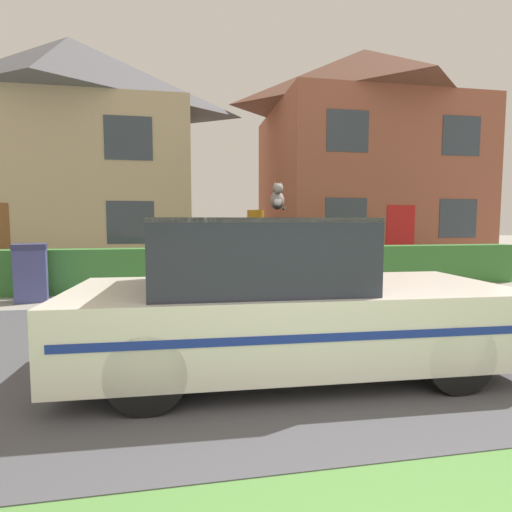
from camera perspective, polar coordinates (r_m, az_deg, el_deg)
road_strip at (r=5.19m, az=0.74°, el=-12.38°), size 28.00×5.24×0.01m
garden_hedge at (r=9.24m, az=-3.53°, el=-1.75°), size 14.52×0.50×0.96m
police_car at (r=4.14m, az=3.49°, el=-6.39°), size 4.42×1.91×1.65m
cat at (r=3.83m, az=3.09°, el=8.20°), size 0.19×0.27×0.25m
house_left at (r=16.01m, az=-24.75°, el=13.46°), size 8.61×5.54×7.95m
house_right at (r=17.18m, az=14.92°, el=13.82°), size 7.67×6.81×8.37m
wheelie_bin at (r=8.94m, az=-29.46°, el=-2.05°), size 0.71×0.72×1.12m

